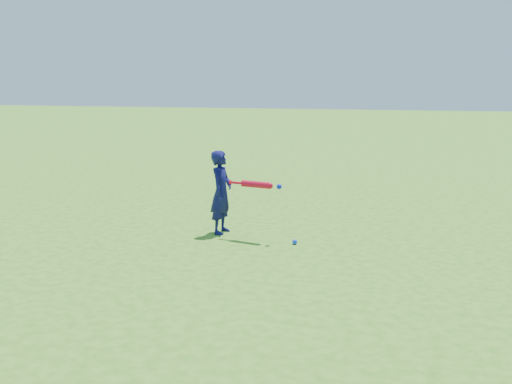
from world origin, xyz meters
TOP-DOWN VIEW (x-y plane):
  - ground at (0.00, 0.00)m, footprint 80.00×80.00m
  - child at (0.72, -0.44)m, footprint 0.26×0.39m
  - ground_ball_blue at (1.75, -0.67)m, footprint 0.06×0.06m
  - bat_swing at (1.26, -0.57)m, footprint 0.71×0.17m

SIDE VIEW (x-z plane):
  - ground at x=0.00m, z-range 0.00..0.00m
  - ground_ball_blue at x=1.75m, z-range 0.00..0.06m
  - child at x=0.72m, z-range 0.00..1.07m
  - bat_swing at x=1.26m, z-range 0.64..0.72m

